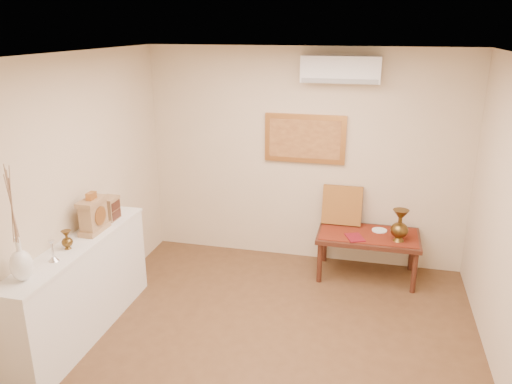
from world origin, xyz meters
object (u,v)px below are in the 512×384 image
(white_vase, at_px, (15,226))
(mantel_clock, at_px, (94,215))
(wooden_chest, at_px, (110,208))
(display_ledge, at_px, (82,289))
(low_table, at_px, (368,239))
(brass_urn_tall, at_px, (400,222))

(white_vase, xyz_separation_m, mantel_clock, (0.03, 1.03, -0.30))
(white_vase, height_order, wooden_chest, white_vase)
(display_ledge, distance_m, low_table, 3.27)
(brass_urn_tall, distance_m, wooden_chest, 3.23)
(display_ledge, height_order, wooden_chest, wooden_chest)
(display_ledge, bearing_deg, low_table, 35.10)
(wooden_chest, relative_size, low_table, 0.20)
(white_vase, distance_m, brass_urn_tall, 3.97)
(display_ledge, height_order, low_table, display_ledge)
(white_vase, relative_size, low_table, 0.79)
(mantel_clock, bearing_deg, brass_urn_tall, 26.06)
(mantel_clock, bearing_deg, display_ledge, -94.75)
(mantel_clock, bearing_deg, low_table, 30.91)
(display_ledge, relative_size, wooden_chest, 8.28)
(mantel_clock, height_order, low_table, mantel_clock)
(low_table, bearing_deg, brass_urn_tall, -20.06)
(brass_urn_tall, height_order, mantel_clock, mantel_clock)
(display_ledge, relative_size, mantel_clock, 4.93)
(wooden_chest, height_order, low_table, wooden_chest)
(display_ledge, bearing_deg, brass_urn_tall, 30.20)
(display_ledge, xyz_separation_m, low_table, (2.67, 1.88, -0.01))
(mantel_clock, height_order, wooden_chest, mantel_clock)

